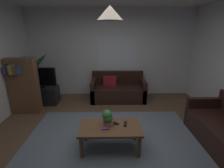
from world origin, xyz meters
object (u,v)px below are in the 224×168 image
book_on_table_0 (106,128)px  tv (39,77)px  remote_on_table_1 (125,124)px  potted_palm_corner (39,79)px  potted_plant_on_table (108,118)px  bookshelf_corner (23,86)px  couch_under_window (118,91)px  remote_on_table_0 (114,123)px  pendant_lamp (110,13)px  tv_stand (42,95)px  coffee_table (110,130)px

book_on_table_0 → tv: size_ratio=0.13×
book_on_table_0 → remote_on_table_1: 0.36m
tv → potted_palm_corner: potted_palm_corner is taller
potted_plant_on_table → bookshelf_corner: (-2.09, 1.36, 0.14)m
couch_under_window → potted_plant_on_table: (-0.28, -2.20, 0.31)m
book_on_table_0 → remote_on_table_1: size_ratio=0.73×
remote_on_table_0 → potted_plant_on_table: potted_plant_on_table is taller
couch_under_window → potted_palm_corner: potted_palm_corner is taller
potted_plant_on_table → tv: size_ratio=0.32×
couch_under_window → pendant_lamp: bearing=-96.1°
remote_on_table_0 → potted_palm_corner: 3.18m
couch_under_window → remote_on_table_0: (-0.16, -2.14, 0.17)m
remote_on_table_1 → potted_plant_on_table: 0.34m
remote_on_table_1 → tv_stand: bearing=147.9°
book_on_table_0 → tv_stand: size_ratio=0.13×
book_on_table_0 → tv: (-1.87, 1.99, 0.34)m
couch_under_window → pendant_lamp: (-0.24, -2.24, 1.96)m
book_on_table_0 → pendant_lamp: 1.79m
tv_stand → potted_palm_corner: potted_palm_corner is taller
tv_stand → potted_palm_corner: size_ratio=0.62×
potted_plant_on_table → bookshelf_corner: bookshelf_corner is taller
couch_under_window → tv: tv is taller
remote_on_table_1 → pendant_lamp: 1.81m
book_on_table_0 → remote_on_table_0: (0.15, 0.16, -0.00)m
potted_palm_corner → bookshelf_corner: (0.01, -0.96, 0.11)m
remote_on_table_0 → potted_palm_corner: (-2.22, 2.26, 0.16)m
bookshelf_corner → pendant_lamp: bearing=-33.3°
remote_on_table_0 → tv: (-2.02, 1.84, 0.34)m
pendant_lamp → book_on_table_0: bearing=-142.5°
potted_palm_corner → pendant_lamp: 3.59m
tv_stand → tv: size_ratio=0.99×
couch_under_window → remote_on_table_1: (0.02, -2.18, 0.17)m
remote_on_table_1 → pendant_lamp: (-0.26, -0.06, 1.79)m
bookshelf_corner → pendant_lamp: 2.97m
potted_plant_on_table → pendant_lamp: size_ratio=0.53×
tv → bookshelf_corner: bookshelf_corner is taller
coffee_table → book_on_table_0: size_ratio=9.10×
couch_under_window → book_on_table_0: 2.33m
remote_on_table_1 → tv: size_ratio=0.18×
remote_on_table_1 → pendant_lamp: pendant_lamp is taller
remote_on_table_0 → remote_on_table_1: bearing=116.7°
remote_on_table_1 → potted_plant_on_table: (-0.31, -0.02, 0.13)m
couch_under_window → remote_on_table_1: bearing=-89.3°
couch_under_window → bookshelf_corner: 2.56m
remote_on_table_0 → tv_stand: 2.75m
pendant_lamp → bookshelf_corner: bearing=146.7°
remote_on_table_0 → bookshelf_corner: bearing=-82.6°
couch_under_window → bookshelf_corner: size_ratio=1.14×
coffee_table → remote_on_table_0: 0.15m
potted_plant_on_table → remote_on_table_1: bearing=3.9°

